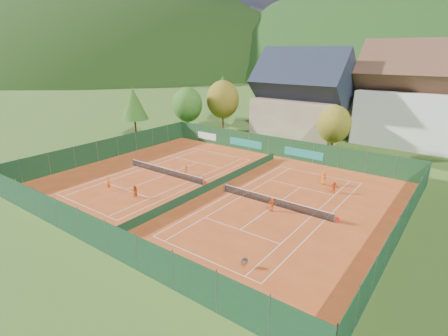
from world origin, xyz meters
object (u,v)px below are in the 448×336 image
hotel_block_a (426,102)px  player_left_far (186,170)px  player_left_near (109,183)px  player_right_far_a (324,178)px  player_right_near (272,205)px  ball_hopper (245,261)px  player_left_mid (135,192)px  chalet (302,101)px  player_right_far_b (334,187)px

hotel_block_a → player_left_far: 41.34m
player_left_near → player_right_far_a: player_right_far_a is taller
player_left_far → hotel_block_a: bearing=-122.9°
player_left_near → player_right_near: size_ratio=1.01×
ball_hopper → player_left_near: 21.52m
ball_hopper → hotel_block_a: bearing=84.5°
hotel_block_a → player_left_near: 50.92m
player_left_far → player_right_far_a: size_ratio=0.82×
player_left_mid → player_right_near: bearing=19.3°
chalet → player_right_far_a: chalet is taller
player_left_mid → player_right_far_b: bearing=35.9°
ball_hopper → player_left_far: (-17.18, 12.40, 0.10)m
player_left_far → player_right_far_a: player_right_far_a is taller
ball_hopper → player_right_near: bearing=107.6°
player_left_near → player_left_far: (4.05, 8.89, -0.11)m
hotel_block_a → player_left_mid: 48.67m
hotel_block_a → player_right_near: (-7.56, -37.33, -6.63)m
player_right_near → player_left_near: bearing=138.3°
player_left_mid → player_right_far_b: (17.04, 14.28, -0.03)m
hotel_block_a → player_left_mid: size_ratio=15.28×
player_right_far_b → player_left_near: bearing=30.9°
ball_hopper → player_left_mid: bearing=167.6°
player_right_far_b → ball_hopper: bearing=86.1°
player_left_near → player_left_mid: (4.45, 0.17, -0.05)m
player_left_near → player_right_near: player_left_near is taller
chalet → player_left_near: (-6.73, -37.43, -5.86)m
chalet → player_left_near: chalet is taller
ball_hopper → player_left_near: (-21.23, 3.51, 0.21)m
ball_hopper → player_right_far_a: size_ratio=0.50×
hotel_block_a → player_right_near: hotel_block_a is taller
player_left_far → player_right_far_b: (17.44, 5.56, 0.03)m
ball_hopper → player_left_near: player_left_near is taller
player_left_mid → player_right_near: size_ratio=0.94×
chalet → hotel_block_a: bearing=17.5°
hotel_block_a → player_left_far: bearing=-122.1°
hotel_block_a → player_left_far: (-21.69, -34.54, -6.73)m
player_left_mid → player_right_far_a: player_right_far_a is taller
player_left_mid → hotel_block_a: bearing=59.7°
player_left_near → player_left_mid: player_left_near is taller
player_left_mid → player_right_far_b: player_left_mid is taller
ball_hopper → player_right_far_b: (0.26, 17.96, 0.12)m
chalet → hotel_block_a: hotel_block_a is taller
ball_hopper → player_left_far: player_left_far is taller
player_left_mid → player_right_near: 14.96m
player_right_far_a → player_right_far_b: size_ratio=1.17×
player_left_near → player_right_far_a: size_ratio=0.96×
hotel_block_a → player_left_mid: (-21.29, -43.26, -6.68)m
ball_hopper → player_right_far_b: size_ratio=0.59×
chalet → hotel_block_a: 19.94m
player_left_mid → player_right_far_b: size_ratio=1.04×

